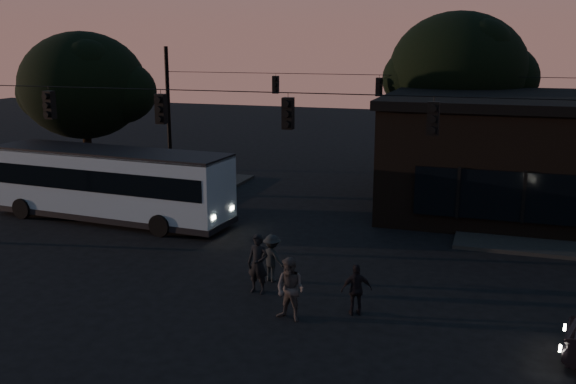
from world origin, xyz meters
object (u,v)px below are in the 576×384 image
(pedestrian_b, at_px, (290,290))
(pedestrian_d, at_px, (272,258))
(building, at_px, (557,155))
(pedestrian_c, at_px, (356,290))
(pedestrian_a, at_px, (258,264))
(bus, at_px, (109,181))

(pedestrian_b, distance_m, pedestrian_d, 3.15)
(pedestrian_b, height_order, pedestrian_d, pedestrian_b)
(pedestrian_b, bearing_deg, building, 76.51)
(pedestrian_c, bearing_deg, pedestrian_b, 5.15)
(pedestrian_c, bearing_deg, pedestrian_a, -36.34)
(bus, distance_m, pedestrian_a, 10.97)
(building, distance_m, pedestrian_c, 15.51)
(bus, distance_m, pedestrian_b, 13.22)
(pedestrian_b, relative_size, pedestrian_c, 1.20)
(pedestrian_a, bearing_deg, pedestrian_b, -39.15)
(bus, height_order, pedestrian_a, bus)
(building, relative_size, pedestrian_a, 8.02)
(building, relative_size, pedestrian_c, 10.02)
(pedestrian_a, xyz_separation_m, pedestrian_c, (3.30, -0.68, -0.19))
(pedestrian_b, relative_size, pedestrian_d, 1.16)
(building, xyz_separation_m, pedestrian_d, (-9.45, -12.29, -1.91))
(pedestrian_c, bearing_deg, bus, -52.37)
(building, bearing_deg, pedestrian_c, -113.86)
(pedestrian_c, distance_m, pedestrian_d, 3.69)
(bus, bearing_deg, pedestrian_d, -23.19)
(bus, relative_size, pedestrian_a, 5.96)
(pedestrian_a, relative_size, pedestrian_d, 1.21)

